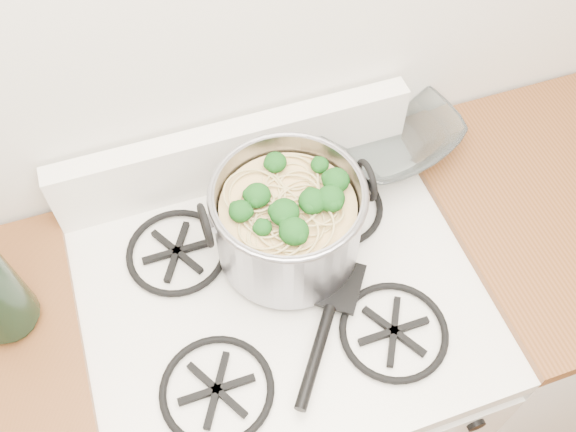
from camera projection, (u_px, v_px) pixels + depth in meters
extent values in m
cube|color=white|center=(283.00, 382.00, 1.65)|extent=(0.76, 0.65, 0.81)
cube|color=white|center=(281.00, 297.00, 1.26)|extent=(0.76, 0.65, 0.04)
cube|color=black|center=(281.00, 290.00, 1.24)|extent=(0.60, 0.56, 0.02)
cylinder|color=black|center=(474.00, 420.00, 1.23)|extent=(0.04, 0.03, 0.04)
cube|color=#5B3216|center=(16.00, 374.00, 1.15)|extent=(0.25, 0.65, 0.04)
cylinder|color=gray|center=(288.00, 222.00, 1.20)|extent=(0.28, 0.28, 0.18)
torus|color=gray|center=(288.00, 194.00, 1.13)|extent=(0.29, 0.29, 0.01)
torus|color=black|center=(206.00, 225.00, 1.12)|extent=(0.01, 0.08, 0.08)
torus|color=black|center=(367.00, 180.00, 1.18)|extent=(0.01, 0.08, 0.08)
cylinder|color=tan|center=(288.00, 228.00, 1.22)|extent=(0.25, 0.25, 0.14)
sphere|color=#114111|center=(288.00, 200.00, 1.14)|extent=(0.04, 0.04, 0.04)
sphere|color=#114111|center=(288.00, 200.00, 1.14)|extent=(0.04, 0.04, 0.04)
sphere|color=#114111|center=(288.00, 200.00, 1.14)|extent=(0.04, 0.04, 0.04)
sphere|color=#114111|center=(288.00, 200.00, 1.14)|extent=(0.04, 0.04, 0.04)
sphere|color=#114111|center=(288.00, 200.00, 1.14)|extent=(0.04, 0.04, 0.04)
sphere|color=#114111|center=(288.00, 200.00, 1.14)|extent=(0.04, 0.04, 0.04)
sphere|color=#114111|center=(288.00, 200.00, 1.14)|extent=(0.04, 0.04, 0.04)
sphere|color=#114111|center=(288.00, 200.00, 1.14)|extent=(0.04, 0.04, 0.04)
sphere|color=#114111|center=(288.00, 200.00, 1.14)|extent=(0.04, 0.04, 0.04)
sphere|color=#114111|center=(288.00, 200.00, 1.14)|extent=(0.04, 0.04, 0.04)
sphere|color=#114111|center=(288.00, 200.00, 1.14)|extent=(0.04, 0.04, 0.04)
imported|color=white|center=(382.00, 138.00, 1.42)|extent=(0.15, 0.15, 0.03)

